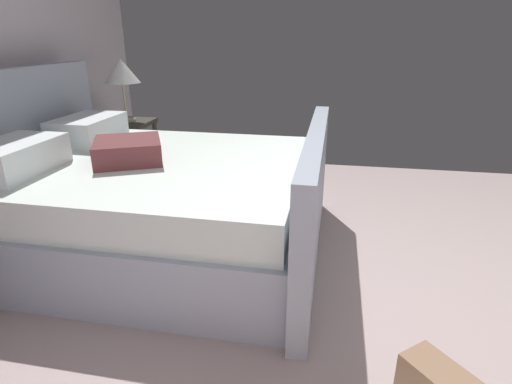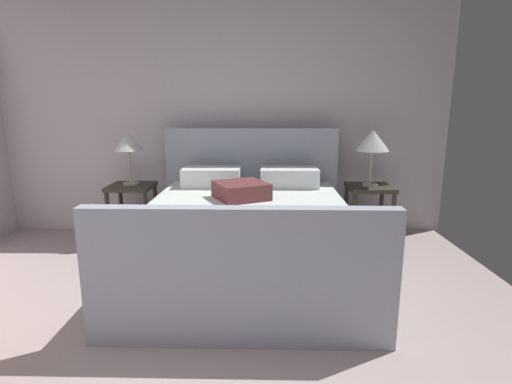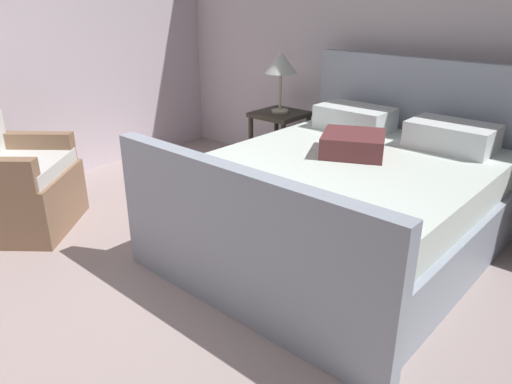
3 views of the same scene
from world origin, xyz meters
TOP-DOWN VIEW (x-y plane):
  - ground_plane at (0.00, 0.00)m, footprint 4.81×5.70m
  - bed at (0.30, 1.67)m, footprint 1.85×2.18m
  - nightstand_right at (1.53, 2.43)m, footprint 0.44×0.44m
  - table_lamp_right at (1.53, 2.43)m, footprint 0.33×0.33m

SIDE VIEW (x-z plane):
  - ground_plane at x=0.00m, z-range -0.02..0.00m
  - bed at x=0.30m, z-range -0.23..0.94m
  - nightstand_right at x=1.53m, z-range 0.10..0.70m
  - table_lamp_right at x=1.53m, z-range 0.77..1.34m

